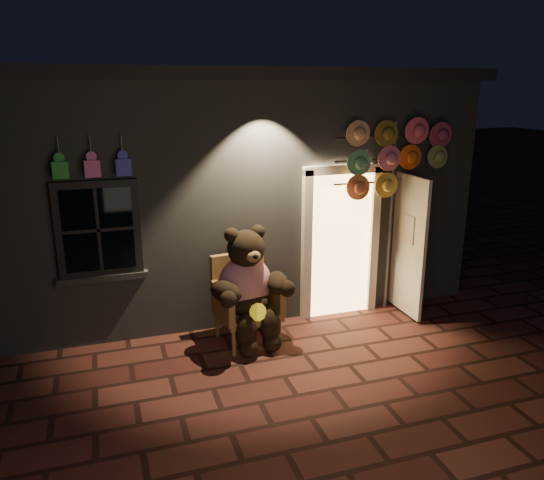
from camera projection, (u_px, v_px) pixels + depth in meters
name	position (u px, v px, depth m)	size (l,w,h in m)	color
ground	(284.00, 376.00, 6.12)	(60.00, 60.00, 0.00)	#5C2C23
shop_building	(210.00, 174.00, 9.27)	(7.30, 5.95, 3.51)	slate
wicker_armchair	(245.00, 299.00, 6.90)	(0.86, 0.80, 1.13)	olive
teddy_bear	(248.00, 287.00, 6.72)	(1.11, 0.93, 1.55)	red
hat_rack	(394.00, 157.00, 7.25)	(1.73, 0.22, 2.78)	#59595E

